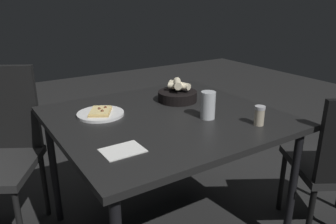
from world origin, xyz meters
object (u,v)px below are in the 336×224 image
(bread_basket, at_px, (177,94))
(pepper_shaker, at_px, (259,117))
(dining_table, at_px, (166,126))
(pizza_plate, at_px, (101,113))
(beer_glass, at_px, (208,107))

(bread_basket, relative_size, pepper_shaker, 2.41)
(dining_table, height_order, pizza_plate, pizza_plate)
(dining_table, relative_size, beer_glass, 8.07)
(pizza_plate, distance_m, pepper_shaker, 0.77)
(dining_table, relative_size, pizza_plate, 4.62)
(pizza_plate, bearing_deg, pepper_shaker, 137.48)
(pizza_plate, height_order, bread_basket, bread_basket)
(dining_table, bearing_deg, pepper_shaker, 130.45)
(dining_table, bearing_deg, beer_glass, 135.66)
(bread_basket, relative_size, beer_glass, 1.65)
(beer_glass, bearing_deg, pizza_plate, -37.29)
(pizza_plate, bearing_deg, beer_glass, 142.71)
(bread_basket, height_order, pepper_shaker, bread_basket)
(beer_glass, distance_m, pepper_shaker, 0.24)
(bread_basket, distance_m, pepper_shaker, 0.52)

